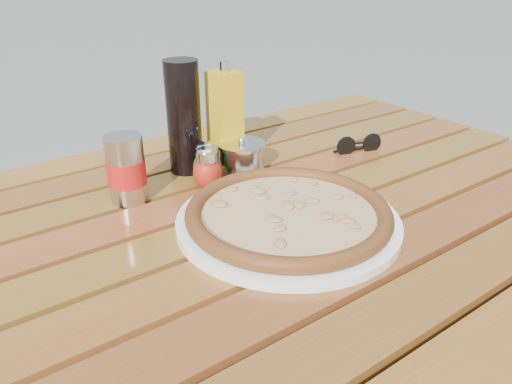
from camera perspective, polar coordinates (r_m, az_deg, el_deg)
table at (r=0.89m, az=0.77°, el=-6.64°), size 1.40×0.90×0.75m
plate at (r=0.81m, az=3.68°, el=-3.36°), size 0.43×0.43×0.01m
pizza at (r=0.80m, az=3.71°, el=-2.38°), size 0.35×0.35×0.03m
pepper_shaker at (r=0.92m, az=-5.59°, el=2.70°), size 0.07×0.07×0.08m
oregano_shaker at (r=0.95m, az=-5.62°, el=3.31°), size 0.07×0.07×0.08m
dark_bottle at (r=0.98m, az=-8.25°, el=8.42°), size 0.07×0.07×0.22m
soda_can at (r=0.89m, az=-14.62°, el=2.46°), size 0.08×0.08×0.12m
olive_oil_cruet at (r=1.01m, az=-3.55°, el=8.39°), size 0.06×0.06×0.21m
parmesan_tin at (r=1.00m, az=-1.66°, el=4.06°), size 0.12×0.12×0.07m
sunglasses at (r=1.12m, az=11.61°, el=5.25°), size 0.11×0.05×0.04m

